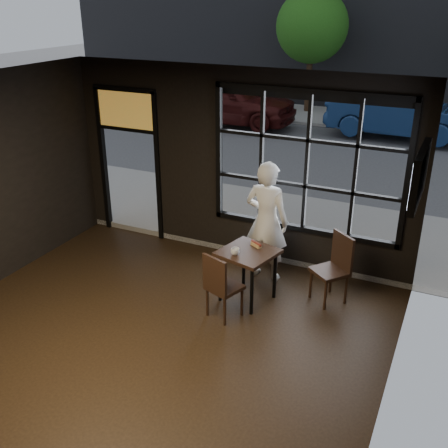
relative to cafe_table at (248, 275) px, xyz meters
The scene contains 16 objects.
floor 2.36m from the cafe_table, 109.79° to the right, with size 6.00×7.00×0.02m, color black.
ceiling 3.65m from the cafe_table, 109.79° to the right, with size 6.00×7.00×0.02m, color black.
wall_right 3.34m from the cafe_table, 44.72° to the right, with size 0.04×7.00×3.20m, color black.
window_frame 1.96m from the cafe_table, 72.54° to the left, with size 3.06×0.12×2.28m, color black.
stained_transom 3.72m from the cafe_table, 155.61° to the left, with size 1.20×0.06×0.70m, color orange.
street_asphalt 21.83m from the cafe_table, 92.07° to the left, with size 60.00×41.00×0.04m, color #545456.
cafe_table is the anchor object (origin of this frame).
chair_near 0.56m from the cafe_table, 102.56° to the right, with size 0.43×0.43×0.99m, color black.
chair_window 1.20m from the cafe_table, 23.05° to the left, with size 0.45×0.45×1.05m, color black.
man 0.94m from the cafe_table, 90.74° to the left, with size 0.71×0.46×1.94m, color white.
hotdog 0.47m from the cafe_table, 76.37° to the left, with size 0.20×0.08×0.06m, color tan, non-canonical shape.
cup 0.50m from the cafe_table, 125.16° to the right, with size 0.12×0.12×0.10m, color silver.
tv 2.81m from the cafe_table, ahead, with size 0.13×1.14×0.67m, color black.
navy_car 10.65m from the cafe_table, 86.64° to the left, with size 1.54×4.43×1.46m, color navy.
maroon_car 11.20m from the cafe_table, 116.55° to the left, with size 1.91×4.76×1.62m, color #380E0D.
tree_left 13.87m from the cafe_table, 103.24° to the left, with size 2.59×2.59×4.42m.
Camera 1 is at (3.35, -4.06, 4.20)m, focal length 42.00 mm.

